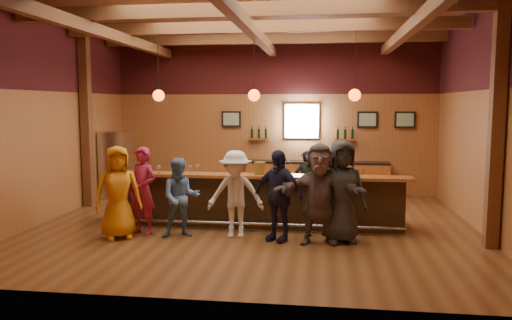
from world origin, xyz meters
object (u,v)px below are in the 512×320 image
object	(u,v)px
customer_dark	(342,192)
customer_brown	(319,194)
customer_denim	(181,198)
bartender	(306,183)
bottle_a	(284,168)
back_bar_cabinet	(315,178)
bar_counter	(256,200)
customer_redvest	(143,191)
customer_white	(236,194)
customer_orange	(118,192)
ice_bucket	(260,168)
customer_navy	(278,195)
stainless_fridge	(116,165)

from	to	relation	value
customer_dark	customer_brown	bearing A→B (deg)	-172.67
customer_denim	customer_dark	bearing A→B (deg)	-16.50
bartender	bottle_a	world-z (taller)	bartender
back_bar_cabinet	bartender	bearing A→B (deg)	-93.44
bar_counter	customer_denim	bearing A→B (deg)	-137.85
customer_redvest	customer_brown	world-z (taller)	customer_brown
customer_denim	customer_white	bearing A→B (deg)	-9.80
customer_orange	customer_redvest	world-z (taller)	customer_orange
ice_bucket	back_bar_cabinet	bearing A→B (deg)	74.75
customer_navy	bottle_a	bearing A→B (deg)	115.22
bar_counter	ice_bucket	world-z (taller)	ice_bucket
customer_orange	customer_denim	distance (m)	1.17
customer_redvest	customer_navy	distance (m)	2.65
customer_orange	customer_dark	xyz separation A→B (m)	(4.15, 0.29, 0.06)
bottle_a	customer_white	bearing A→B (deg)	-135.30
back_bar_cabinet	customer_navy	xyz separation A→B (m)	(-0.61, -4.75, 0.37)
customer_orange	bartender	distance (m)	4.18
customer_orange	customer_white	size ratio (longest dim) A/B	1.06
customer_orange	bottle_a	bearing A→B (deg)	-7.70
bar_counter	back_bar_cabinet	distance (m)	3.76
customer_brown	ice_bucket	xyz separation A→B (m)	(-1.20, 0.97, 0.32)
back_bar_cabinet	customer_orange	xyz separation A→B (m)	(-3.60, -4.98, 0.40)
ice_bucket	customer_redvest	bearing A→B (deg)	-161.90
ice_bucket	bottle_a	xyz separation A→B (m)	(0.47, 0.12, -0.00)
customer_brown	customer_dark	size ratio (longest dim) A/B	0.98
stainless_fridge	bottle_a	size ratio (longest dim) A/B	5.63
back_bar_cabinet	ice_bucket	xyz separation A→B (m)	(-1.06, -3.88, 0.76)
customer_denim	bottle_a	xyz separation A→B (m)	(1.88, 0.97, 0.48)
customer_orange	customer_redvest	size ratio (longest dim) A/B	1.03
stainless_fridge	customer_white	size ratio (longest dim) A/B	1.09
customer_redvest	customer_denim	world-z (taller)	customer_redvest
customer_dark	bottle_a	bearing A→B (deg)	125.89
customer_brown	customer_denim	bearing A→B (deg)	174.67
stainless_fridge	customer_white	distance (m)	5.20
bar_counter	customer_brown	distance (m)	1.89
stainless_fridge	customer_denim	world-z (taller)	stainless_fridge
customer_orange	ice_bucket	bearing A→B (deg)	-6.34
customer_navy	customer_dark	distance (m)	1.16
customer_orange	customer_navy	distance (m)	3.00
stainless_fridge	back_bar_cabinet	bearing A→B (deg)	11.93
stainless_fridge	customer_redvest	bearing A→B (deg)	-59.68
customer_navy	bartender	world-z (taller)	customer_navy
back_bar_cabinet	customer_dark	distance (m)	4.75
bar_counter	customer_denim	size ratio (longest dim) A/B	4.16
stainless_fridge	customer_redvest	world-z (taller)	stainless_fridge
back_bar_cabinet	customer_white	world-z (taller)	customer_white
customer_navy	bartender	bearing A→B (deg)	104.61
bar_counter	customer_orange	size ratio (longest dim) A/B	3.59
customer_redvest	bottle_a	size ratio (longest dim) A/B	5.33
bar_counter	stainless_fridge	distance (m)	4.81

